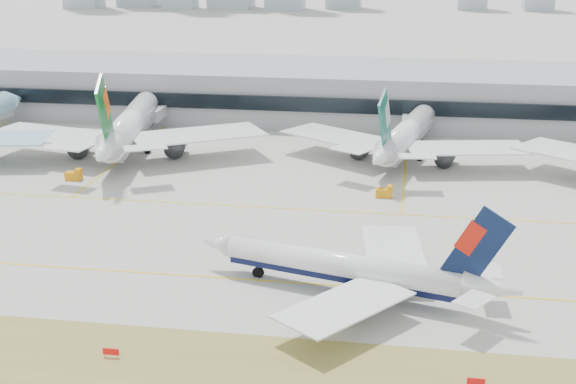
% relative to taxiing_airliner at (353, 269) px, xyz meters
% --- Properties ---
extents(ground, '(3000.00, 3000.00, 0.00)m').
position_rel_taxiing_airliner_xyz_m(ground, '(-19.34, 7.83, -4.18)').
color(ground, '#AAA79F').
rests_on(ground, ground).
extents(taxiing_airliner, '(50.74, 43.29, 17.35)m').
position_rel_taxiing_airliner_xyz_m(taxiing_airliner, '(0.00, 0.00, 0.00)').
color(taxiing_airliner, white).
rests_on(taxiing_airliner, ground).
extents(widebody_eva, '(69.01, 68.24, 24.90)m').
position_rel_taxiing_airliner_xyz_m(widebody_eva, '(-61.53, 72.52, 2.44)').
color(widebody_eva, white).
rests_on(widebody_eva, ground).
extents(widebody_cathay, '(60.22, 59.78, 21.89)m').
position_rel_taxiing_airliner_xyz_m(widebody_cathay, '(6.32, 77.98, 1.64)').
color(widebody_cathay, white).
rests_on(widebody_cathay, ground).
extents(terminal, '(280.00, 43.10, 15.00)m').
position_rel_taxiing_airliner_xyz_m(terminal, '(-19.34, 122.67, 3.32)').
color(terminal, gray).
rests_on(terminal, ground).
extents(hold_sign_left, '(2.20, 0.15, 1.35)m').
position_rel_taxiing_airliner_xyz_m(hold_sign_left, '(-29.63, -24.17, -3.30)').
color(hold_sign_left, red).
rests_on(hold_sign_left, ground).
extents(hold_sign_right, '(2.20, 0.15, 1.35)m').
position_rel_taxiing_airliner_xyz_m(hold_sign_right, '(17.06, -24.17, -3.30)').
color(hold_sign_right, red).
rests_on(hold_sign_right, ground).
extents(gse_c, '(3.55, 2.00, 2.60)m').
position_rel_taxiing_airliner_xyz_m(gse_c, '(2.96, 48.27, -3.14)').
color(gse_c, orange).
rests_on(gse_c, ground).
extents(gse_b, '(3.55, 2.00, 2.60)m').
position_rel_taxiing_airliner_xyz_m(gse_b, '(-66.38, 49.74, -3.14)').
color(gse_b, orange).
rests_on(gse_b, ground).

